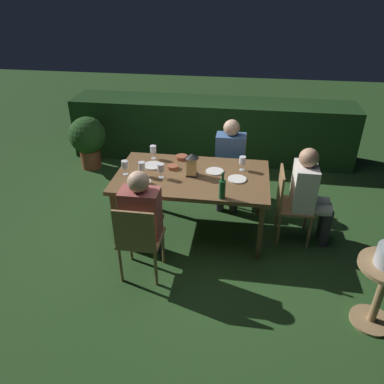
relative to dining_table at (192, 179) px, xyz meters
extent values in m
plane|color=#26471E|center=(0.00, 0.00, -0.69)|extent=(16.00, 16.00, 0.00)
cube|color=brown|center=(0.00, 0.00, 0.03)|extent=(1.74, 1.04, 0.04)
cube|color=brown|center=(-0.80, -0.45, -0.34)|extent=(0.05, 0.05, 0.70)
cube|color=brown|center=(0.80, -0.45, -0.34)|extent=(0.05, 0.05, 0.70)
cube|color=brown|center=(-0.80, 0.45, -0.34)|extent=(0.05, 0.05, 0.70)
cube|color=brown|center=(0.80, 0.45, -0.34)|extent=(0.05, 0.05, 0.70)
cube|color=#937047|center=(0.39, 0.84, -0.26)|extent=(0.42, 0.40, 0.03)
cube|color=#937047|center=(0.39, 1.03, -0.03)|extent=(0.40, 0.02, 0.42)
cylinder|color=#937047|center=(0.57, 0.67, -0.48)|extent=(0.03, 0.03, 0.42)
cylinder|color=#937047|center=(0.21, 0.67, -0.48)|extent=(0.03, 0.03, 0.42)
cylinder|color=#937047|center=(0.57, 1.01, -0.48)|extent=(0.03, 0.03, 0.42)
cylinder|color=#937047|center=(0.21, 1.01, -0.48)|extent=(0.03, 0.03, 0.42)
cube|color=#426699|center=(0.39, 0.78, 0.01)|extent=(0.38, 0.24, 0.50)
sphere|color=#D1A889|center=(0.39, 0.78, 0.35)|extent=(0.21, 0.21, 0.21)
cylinder|color=#426699|center=(0.48, 0.64, -0.23)|extent=(0.13, 0.36, 0.13)
cylinder|color=#426699|center=(0.30, 0.64, -0.23)|extent=(0.13, 0.36, 0.13)
cylinder|color=#333338|center=(0.48, 0.48, -0.47)|extent=(0.11, 0.11, 0.45)
cylinder|color=#333338|center=(0.30, 0.48, -0.47)|extent=(0.11, 0.11, 0.45)
cube|color=#937047|center=(-0.39, -0.84, -0.26)|extent=(0.42, 0.40, 0.03)
cube|color=#937047|center=(-0.39, -1.03, -0.03)|extent=(0.40, 0.02, 0.42)
cylinder|color=#937047|center=(-0.57, -0.67, -0.48)|extent=(0.03, 0.03, 0.42)
cylinder|color=#937047|center=(-0.21, -0.67, -0.48)|extent=(0.03, 0.03, 0.42)
cylinder|color=#937047|center=(-0.57, -1.01, -0.48)|extent=(0.03, 0.03, 0.42)
cylinder|color=#937047|center=(-0.21, -1.01, -0.48)|extent=(0.03, 0.03, 0.42)
cube|color=#9E4C47|center=(-0.39, -0.78, 0.01)|extent=(0.38, 0.24, 0.50)
sphere|color=#D1A889|center=(-0.39, -0.78, 0.35)|extent=(0.21, 0.21, 0.21)
cylinder|color=#9E4C47|center=(-0.48, -0.64, -0.23)|extent=(0.13, 0.36, 0.13)
cylinder|color=#9E4C47|center=(-0.30, -0.64, -0.23)|extent=(0.13, 0.36, 0.13)
cylinder|color=#333338|center=(-0.48, -0.48, -0.47)|extent=(0.11, 0.11, 0.45)
cylinder|color=#333338|center=(-0.30, -0.48, -0.47)|extent=(0.11, 0.11, 0.45)
cube|color=#937047|center=(1.19, 0.00, -0.26)|extent=(0.40, 0.42, 0.03)
cube|color=#937047|center=(1.00, 0.00, -0.03)|extent=(0.03, 0.40, 0.42)
cylinder|color=#937047|center=(1.36, 0.18, -0.48)|extent=(0.03, 0.03, 0.42)
cylinder|color=#937047|center=(1.36, -0.18, -0.48)|extent=(0.03, 0.03, 0.42)
cylinder|color=#937047|center=(1.02, 0.18, -0.48)|extent=(0.03, 0.03, 0.42)
cylinder|color=#937047|center=(1.02, -0.18, -0.48)|extent=(0.03, 0.03, 0.42)
cube|color=white|center=(1.25, 0.00, 0.01)|extent=(0.24, 0.38, 0.50)
sphere|color=tan|center=(1.25, 0.00, 0.35)|extent=(0.21, 0.21, 0.21)
cylinder|color=white|center=(1.39, 0.09, -0.23)|extent=(0.36, 0.13, 0.13)
cylinder|color=white|center=(1.39, -0.09, -0.23)|extent=(0.36, 0.13, 0.13)
cylinder|color=#333338|center=(1.55, 0.09, -0.47)|extent=(0.11, 0.11, 0.45)
cylinder|color=#333338|center=(1.55, -0.09, -0.47)|extent=(0.11, 0.11, 0.45)
cube|color=black|center=(0.00, 0.00, 0.06)|extent=(0.12, 0.12, 0.01)
cube|color=#F9D17A|center=(0.00, 0.00, 0.17)|extent=(0.11, 0.11, 0.20)
cone|color=black|center=(0.00, 0.00, 0.29)|extent=(0.15, 0.15, 0.05)
cylinder|color=#195128|center=(0.38, -0.45, 0.15)|extent=(0.07, 0.07, 0.20)
cylinder|color=#195128|center=(0.38, -0.45, 0.30)|extent=(0.03, 0.03, 0.09)
cylinder|color=silver|center=(-0.75, -0.09, 0.05)|extent=(0.06, 0.06, 0.00)
cylinder|color=silver|center=(-0.75, -0.09, 0.10)|extent=(0.01, 0.01, 0.08)
cylinder|color=silver|center=(-0.75, -0.09, 0.18)|extent=(0.08, 0.08, 0.08)
cylinder|color=maroon|center=(-0.75, -0.09, 0.15)|extent=(0.07, 0.07, 0.03)
cylinder|color=silver|center=(-0.33, -0.11, 0.05)|extent=(0.06, 0.06, 0.00)
cylinder|color=silver|center=(-0.33, -0.11, 0.10)|extent=(0.01, 0.01, 0.08)
cylinder|color=silver|center=(-0.33, -0.11, 0.18)|extent=(0.08, 0.08, 0.08)
cylinder|color=maroon|center=(-0.33, -0.11, 0.15)|extent=(0.07, 0.07, 0.03)
cylinder|color=silver|center=(-0.54, 0.37, 0.05)|extent=(0.06, 0.06, 0.00)
cylinder|color=silver|center=(-0.54, 0.37, 0.10)|extent=(0.01, 0.01, 0.08)
cylinder|color=silver|center=(-0.54, 0.37, 0.18)|extent=(0.08, 0.08, 0.08)
cylinder|color=maroon|center=(-0.54, 0.37, 0.15)|extent=(0.07, 0.07, 0.03)
cylinder|color=silver|center=(0.56, 0.21, 0.05)|extent=(0.06, 0.06, 0.00)
cylinder|color=silver|center=(0.56, 0.21, 0.10)|extent=(0.01, 0.01, 0.08)
cylinder|color=silver|center=(0.56, 0.21, 0.18)|extent=(0.08, 0.08, 0.08)
cylinder|color=maroon|center=(0.56, 0.21, 0.15)|extent=(0.07, 0.07, 0.03)
cylinder|color=silver|center=(-0.55, -0.10, 0.05)|extent=(0.06, 0.06, 0.00)
cylinder|color=silver|center=(-0.55, -0.10, 0.10)|extent=(0.01, 0.01, 0.08)
cylinder|color=silver|center=(-0.55, -0.10, 0.18)|extent=(0.08, 0.08, 0.08)
cylinder|color=maroon|center=(-0.55, -0.10, 0.15)|extent=(0.07, 0.07, 0.03)
cylinder|color=silver|center=(-0.50, 0.16, 0.06)|extent=(0.23, 0.23, 0.01)
cylinder|color=white|center=(0.25, 0.12, 0.06)|extent=(0.21, 0.21, 0.01)
cylinder|color=white|center=(0.51, -0.04, 0.06)|extent=(0.21, 0.21, 0.01)
cylinder|color=#BCAD8E|center=(-0.47, -0.30, 0.08)|extent=(0.14, 0.14, 0.05)
cylinder|color=#424C1E|center=(-0.47, -0.30, 0.08)|extent=(0.12, 0.12, 0.01)
cylinder|color=#9E5138|center=(-0.19, 0.40, 0.07)|extent=(0.14, 0.14, 0.05)
cylinder|color=tan|center=(-0.19, 0.40, 0.08)|extent=(0.12, 0.12, 0.01)
cylinder|color=#9E5138|center=(-0.25, 0.13, 0.07)|extent=(0.13, 0.13, 0.04)
cylinder|color=#477533|center=(-0.25, 0.13, 0.08)|extent=(0.11, 0.11, 0.01)
cylinder|color=#9E7A51|center=(1.81, -1.18, -0.38)|extent=(0.07, 0.07, 0.63)
cylinder|color=#9E7A51|center=(1.81, -1.18, -0.68)|extent=(0.37, 0.37, 0.02)
cube|color=#193816|center=(0.00, 2.18, -0.21)|extent=(4.58, 0.73, 0.96)
cylinder|color=brown|center=(-1.87, 1.46, -0.54)|extent=(0.31, 0.31, 0.30)
sphere|color=#234C1E|center=(-1.87, 1.46, -0.14)|extent=(0.57, 0.57, 0.57)
camera|label=1|loc=(0.56, -3.73, 2.02)|focal=35.02mm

